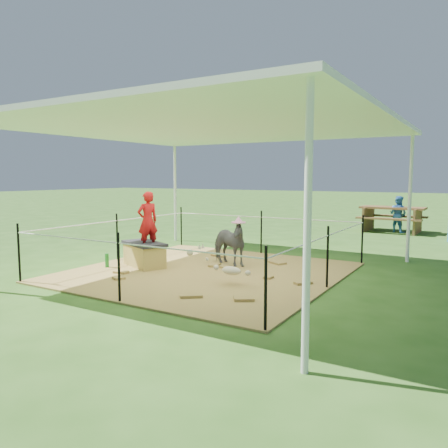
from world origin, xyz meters
The scene contains 13 objects.
ground centered at (0.00, 0.00, 0.00)m, with size 90.00×90.00×0.00m, color #2D5919.
hay_patch centered at (0.00, 0.00, 0.01)m, with size 4.60×4.60×0.03m, color brown.
canopy_tent centered at (0.00, 0.00, 2.69)m, with size 6.30×6.30×2.90m.
rope_fence centered at (0.00, 0.00, 0.64)m, with size 4.54×4.54×1.00m.
straw_bale centered at (-1.31, -0.23, 0.24)m, with size 0.94×0.47×0.42m, color #A5893C.
dark_cloth centered at (-1.31, -0.23, 0.48)m, with size 1.01×0.52×0.05m, color black.
woman centered at (-1.21, -0.23, 1.02)m, with size 0.41×0.27×1.13m, color red.
green_bottle centered at (-1.86, -0.68, 0.16)m, with size 0.07×0.07×0.26m, color #1B7A24.
pony centered at (0.02, 0.70, 0.47)m, with size 0.47×1.03×0.87m, color #4C4C51.
pink_hat centered at (0.02, 0.70, 0.97)m, with size 0.27×0.27×0.13m, color pink.
foal centered at (0.87, -0.63, 0.29)m, with size 0.93×0.51×0.51m, color #C7B191, non-canonical shape.
picnic_table_near centered at (1.81, 8.08, 0.40)m, with size 1.94×1.40×0.81m, color brown.
distant_person centered at (1.99, 7.98, 0.58)m, with size 0.56×0.44×1.16m, color #3578CA.
Camera 1 is at (4.31, -6.61, 1.76)m, focal length 35.00 mm.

